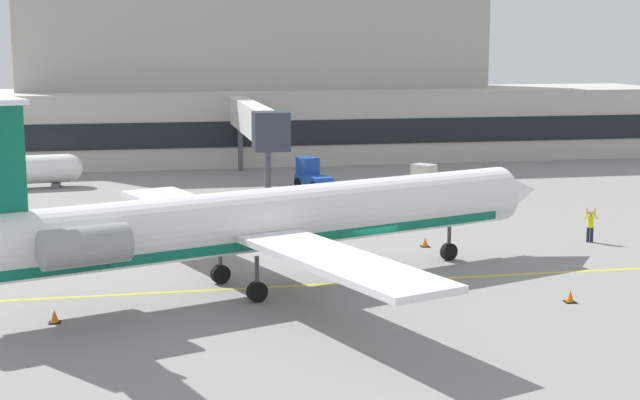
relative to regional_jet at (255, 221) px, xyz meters
The scene contains 13 objects.
ground 6.83m from the regional_jet, 14.47° to the left, with size 120.00×120.00×0.11m.
terminal_building 49.77m from the regional_jet, 81.69° to the left, with size 77.91×13.77×19.41m.
jet_bridge_west 30.52m from the regional_jet, 82.68° to the left, with size 2.40×21.10×6.52m.
regional_jet is the anchor object (origin of this frame).
baggage_tug 30.87m from the regional_jet, 58.75° to the left, with size 3.59×3.52×1.95m.
pushback_tractor 30.66m from the regional_jet, 74.46° to the left, with size 2.76×3.78×2.27m.
belt_loader 19.22m from the regional_jet, 71.02° to the left, with size 2.55×3.94×1.91m.
fuel_tank 35.77m from the regional_jet, 110.97° to the left, with size 7.17×2.76×2.55m.
marshaller 21.03m from the regional_jet, 18.28° to the left, with size 0.82×0.34×1.94m.
safety_cone_alpha 8.18m from the regional_jet, 122.97° to the left, with size 0.47×0.47×0.55m.
safety_cone_bravo 14.31m from the regional_jet, 20.07° to the right, with size 0.47×0.47×0.55m.
safety_cone_charlie 12.97m from the regional_jet, 34.90° to the left, with size 0.47×0.47×0.55m.
safety_cone_delta 9.81m from the regional_jet, 157.65° to the right, with size 0.47×0.47×0.55m.
Camera 1 is at (-11.17, -43.37, 11.30)m, focal length 53.21 mm.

